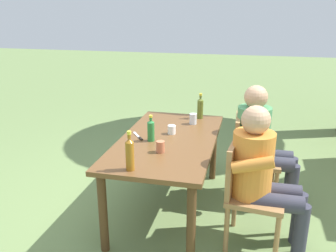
{
  "coord_description": "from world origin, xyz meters",
  "views": [
    {
      "loc": [
        2.97,
        0.7,
        1.87
      ],
      "look_at": [
        0.0,
        0.0,
        0.84
      ],
      "focal_mm": 38.12,
      "sensor_mm": 36.0,
      "label": 1
    }
  ],
  "objects": [
    {
      "name": "ground_plane",
      "position": [
        0.0,
        0.0,
        0.0
      ],
      "size": [
        24.0,
        24.0,
        0.0
      ],
      "primitive_type": "plane",
      "color": "#6B844C"
    },
    {
      "name": "dining_table",
      "position": [
        0.0,
        0.0,
        0.63
      ],
      "size": [
        1.63,
        0.86,
        0.72
      ],
      "color": "brown",
      "rests_on": "ground_plane"
    },
    {
      "name": "chair_far_left",
      "position": [
        -0.36,
        0.73,
        0.49
      ],
      "size": [
        0.45,
        0.45,
        0.87
      ],
      "color": "#A37547",
      "rests_on": "ground_plane"
    },
    {
      "name": "chair_far_right",
      "position": [
        0.36,
        0.73,
        0.49
      ],
      "size": [
        0.49,
        0.49,
        0.87
      ],
      "color": "#A37547",
      "rests_on": "ground_plane"
    },
    {
      "name": "person_in_white_shirt",
      "position": [
        -0.37,
        0.84,
        0.66
      ],
      "size": [
        0.47,
        0.61,
        1.18
      ],
      "color": "#4C935B",
      "rests_on": "ground_plane"
    },
    {
      "name": "person_in_plaid_shirt",
      "position": [
        0.37,
        0.84,
        0.66
      ],
      "size": [
        0.47,
        0.61,
        1.18
      ],
      "color": "orange",
      "rests_on": "ground_plane"
    },
    {
      "name": "bottle_amber",
      "position": [
        0.71,
        -0.12,
        0.85
      ],
      "size": [
        0.06,
        0.06,
        0.3
      ],
      "color": "#996019",
      "rests_on": "dining_table"
    },
    {
      "name": "bottle_green",
      "position": [
        0.09,
        -0.13,
        0.83
      ],
      "size": [
        0.06,
        0.06,
        0.24
      ],
      "color": "#287A38",
      "rests_on": "dining_table"
    },
    {
      "name": "bottle_olive",
      "position": [
        -0.69,
        0.19,
        0.84
      ],
      "size": [
        0.06,
        0.06,
        0.27
      ],
      "color": "#566623",
      "rests_on": "dining_table"
    },
    {
      "name": "cup_terracotta",
      "position": [
        0.33,
        0.01,
        0.77
      ],
      "size": [
        0.07,
        0.07,
        0.1
      ],
      "primitive_type": "cylinder",
      "color": "#BC6B47",
      "rests_on": "dining_table"
    },
    {
      "name": "cup_glass",
      "position": [
        -0.47,
        0.15,
        0.78
      ],
      "size": [
        0.07,
        0.07,
        0.11
      ],
      "primitive_type": "cylinder",
      "color": "silver",
      "rests_on": "dining_table"
    },
    {
      "name": "cup_white",
      "position": [
        -0.13,
        0.01,
        0.77
      ],
      "size": [
        0.08,
        0.08,
        0.08
      ],
      "primitive_type": "cylinder",
      "color": "white",
      "rests_on": "dining_table"
    },
    {
      "name": "table_knife",
      "position": [
        0.03,
        -0.27,
        0.73
      ],
      "size": [
        0.21,
        0.16,
        0.01
      ],
      "color": "silver",
      "rests_on": "dining_table"
    },
    {
      "name": "backpack_by_near_side",
      "position": [
        -1.18,
        -0.39,
        0.2
      ],
      "size": [
        0.29,
        0.21,
        0.42
      ],
      "color": "#2D4784",
      "rests_on": "ground_plane"
    }
  ]
}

